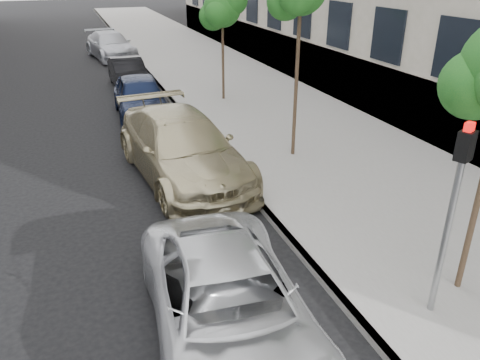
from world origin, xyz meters
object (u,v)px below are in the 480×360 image
suv (182,148)px  sedan_rear (111,45)px  signal_pole (453,201)px  minivan (229,306)px  sedan_blue (141,97)px  tree_far (223,8)px  sedan_black (128,73)px

suv → sedan_rear: size_ratio=1.11×
signal_pole → minivan: (-3.21, 0.56, -1.42)m
sedan_blue → minivan: bearing=-90.5°
tree_far → signal_pole: (-0.87, -13.33, -1.54)m
signal_pole → sedan_black: (-2.45, 17.10, -1.44)m
signal_pole → sedan_blue: bearing=78.9°
signal_pole → sedan_black: bearing=75.1°
minivan → suv: suv is taller
signal_pole → sedan_black: 17.34m
suv → sedan_blue: size_ratio=1.30×
signal_pole → suv: signal_pole is taller
minivan → suv: (0.76, 6.03, 0.17)m
tree_far → suv: size_ratio=0.75×
tree_far → sedan_black: size_ratio=1.11×
sedan_blue → sedan_black: size_ratio=1.14×
signal_pole → suv: size_ratio=0.54×
tree_far → sedan_blue: size_ratio=0.98×
suv → sedan_blue: (-0.17, 5.72, -0.08)m
signal_pole → sedan_blue: signal_pole is taller
sedan_black → sedan_blue: bearing=-93.8°
tree_far → sedan_black: 5.85m
tree_far → suv: tree_far is taller
sedan_rear → sedan_black: bearing=-98.9°
signal_pole → tree_far: bearing=63.1°
minivan → sedan_blue: bearing=91.7°
sedan_black → sedan_rear: 7.63m
tree_far → sedan_rear: (-3.33, 11.41, -2.87)m
sedan_blue → sedan_black: sedan_blue is taller
sedan_rear → suv: bearing=-98.9°
tree_far → sedan_blue: bearing=-163.9°
tree_far → sedan_rear: bearing=106.3°
minivan → signal_pole: bearing=-5.3°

